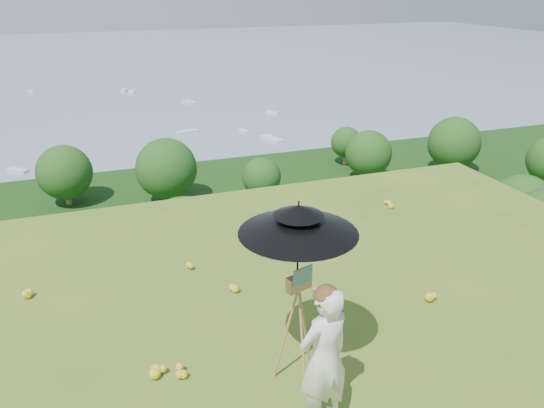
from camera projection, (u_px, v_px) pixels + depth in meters
name	position (u px, v px, depth m)	size (l,w,h in m)	color
forest_slope	(140.00, 392.00, 46.07)	(140.00, 56.00, 22.00)	#14340E
shoreline_tier	(114.00, 255.00, 83.50)	(170.00, 28.00, 8.00)	slate
bay_water	(84.00, 77.00, 225.86)	(700.00, 700.00, 0.00)	#718DA2
slope_trees	(122.00, 249.00, 40.61)	(110.00, 50.00, 6.00)	#234715
harbor_town	(109.00, 218.00, 80.96)	(110.00, 22.00, 5.00)	silver
moored_boats	(46.00, 121.00, 153.33)	(140.00, 140.00, 0.70)	silver
painter	(324.00, 358.00, 4.94)	(0.55, 0.36, 1.52)	white
field_easel	(298.00, 325.00, 5.49)	(0.54, 0.54, 1.42)	#A27344
sun_umbrella	(298.00, 245.00, 5.15)	(1.17, 1.17, 0.93)	black
painter_cap	(327.00, 292.00, 4.66)	(0.22, 0.26, 0.10)	pink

